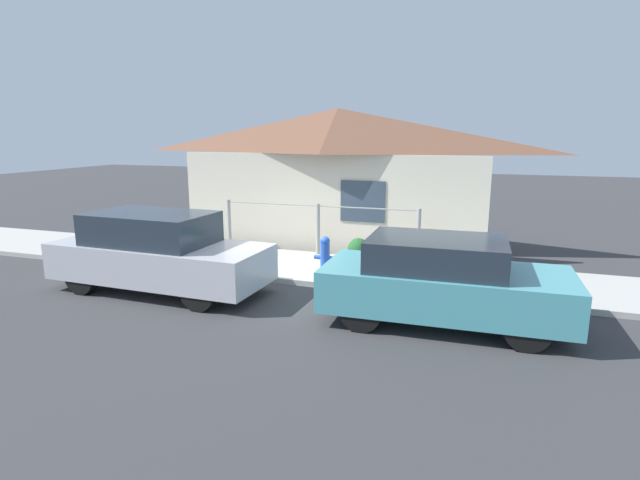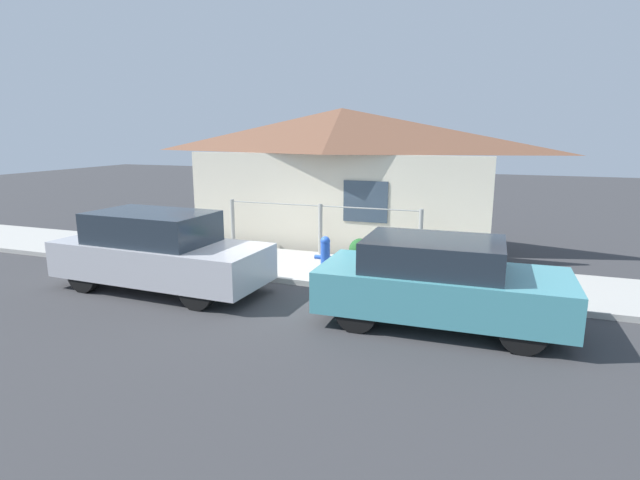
{
  "view_description": "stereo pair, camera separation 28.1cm",
  "coord_description": "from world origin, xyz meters",
  "views": [
    {
      "loc": [
        3.78,
        -8.93,
        3.01
      ],
      "look_at": [
        0.7,
        0.3,
        0.9
      ],
      "focal_mm": 28.0,
      "sensor_mm": 36.0,
      "label": 1
    },
    {
      "loc": [
        4.05,
        -8.84,
        3.01
      ],
      "look_at": [
        0.7,
        0.3,
        0.9
      ],
      "focal_mm": 28.0,
      "sensor_mm": 36.0,
      "label": 2
    }
  ],
  "objects": [
    {
      "name": "sidewalk",
      "position": [
        0.0,
        1.2,
        0.06
      ],
      "size": [
        24.0,
        2.4,
        0.11
      ],
      "color": "#B2AFA8",
      "rests_on": "ground_plane"
    },
    {
      "name": "house",
      "position": [
        0.0,
        3.76,
        2.87
      ],
      "size": [
        8.18,
        2.23,
        3.62
      ],
      "color": "beige",
      "rests_on": "ground_plane"
    },
    {
      "name": "fire_hydrant",
      "position": [
        0.74,
        0.53,
        0.54
      ],
      "size": [
        0.45,
        0.2,
        0.82
      ],
      "color": "blue",
      "rests_on": "sidewalk"
    },
    {
      "name": "car_left",
      "position": [
        -2.09,
        -1.13,
        0.76
      ],
      "size": [
        4.25,
        1.76,
        1.52
      ],
      "rotation": [
        0.0,
        0.0,
        -0.04
      ],
      "color": "#B7B7BC",
      "rests_on": "ground_plane"
    },
    {
      "name": "potted_plant_near_hydrant",
      "position": [
        1.21,
        1.49,
        0.46
      ],
      "size": [
        0.48,
        0.48,
        0.62
      ],
      "color": "brown",
      "rests_on": "sidewalk"
    },
    {
      "name": "ground_plane",
      "position": [
        0.0,
        0.0,
        0.0
      ],
      "size": [
        60.0,
        60.0,
        0.0
      ],
      "primitive_type": "plane",
      "color": "#38383A"
    },
    {
      "name": "car_right",
      "position": [
        3.23,
        -1.13,
        0.7
      ],
      "size": [
        3.86,
        1.73,
        1.39
      ],
      "rotation": [
        0.0,
        0.0,
        0.02
      ],
      "color": "teal",
      "rests_on": "ground_plane"
    },
    {
      "name": "fence",
      "position": [
        0.0,
        2.25,
        0.78
      ],
      "size": [
        4.9,
        0.1,
        1.23
      ],
      "color": "#999993",
      "rests_on": "sidewalk"
    }
  ]
}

